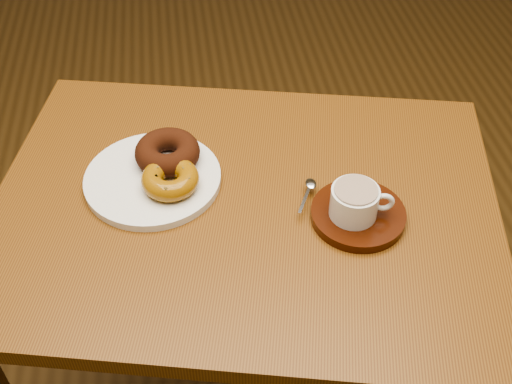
{
  "coord_description": "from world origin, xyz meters",
  "views": [
    {
      "loc": [
        -0.02,
        -1.0,
        1.6
      ],
      "look_at": [
        0.08,
        -0.23,
        0.83
      ],
      "focal_mm": 45.0,
      "sensor_mm": 36.0,
      "label": 1
    }
  ],
  "objects": [
    {
      "name": "donut_plate",
      "position": [
        -0.09,
        -0.16,
        0.82
      ],
      "size": [
        0.28,
        0.28,
        0.01
      ],
      "primitive_type": "cylinder",
      "rotation": [
        0.0,
        0.0,
        0.17
      ],
      "color": "white",
      "rests_on": "cafe_table"
    },
    {
      "name": "ground",
      "position": [
        0.0,
        0.0,
        0.0
      ],
      "size": [
        6.0,
        6.0,
        0.0
      ],
      "primitive_type": "plane",
      "color": "#503719",
      "rests_on": "ground"
    },
    {
      "name": "teaspoon",
      "position": [
        0.18,
        -0.23,
        0.83
      ],
      "size": [
        0.04,
        0.08,
        0.01
      ],
      "rotation": [
        0.0,
        0.0,
        -0.45
      ],
      "color": "silver",
      "rests_on": "saucer"
    },
    {
      "name": "coffee_cup",
      "position": [
        0.24,
        -0.29,
        0.86
      ],
      "size": [
        0.1,
        0.08,
        0.06
      ],
      "rotation": [
        0.0,
        0.0,
        -0.19
      ],
      "color": "white",
      "rests_on": "saucer"
    },
    {
      "name": "donut_cinnamon",
      "position": [
        -0.06,
        -0.12,
        0.85
      ],
      "size": [
        0.16,
        0.16,
        0.04
      ],
      "primitive_type": "torus",
      "rotation": [
        0.0,
        0.0,
        -0.56
      ],
      "color": "#37170B",
      "rests_on": "donut_plate"
    },
    {
      "name": "cafe_table",
      "position": [
        0.06,
        -0.23,
        0.68
      ],
      "size": [
        0.99,
        0.83,
        0.81
      ],
      "rotation": [
        0.0,
        0.0,
        -0.23
      ],
      "color": "brown",
      "rests_on": "ground"
    },
    {
      "name": "donut_caramel",
      "position": [
        -0.06,
        -0.19,
        0.85
      ],
      "size": [
        0.12,
        0.12,
        0.04
      ],
      "rotation": [
        0.0,
        0.0,
        -0.19
      ],
      "color": "#946010",
      "rests_on": "donut_plate"
    },
    {
      "name": "saucer",
      "position": [
        0.25,
        -0.29,
        0.82
      ],
      "size": [
        0.21,
        0.21,
        0.02
      ],
      "primitive_type": "cylinder",
      "rotation": [
        0.0,
        0.0,
        -0.41
      ],
      "color": "#331206",
      "rests_on": "cafe_table"
    }
  ]
}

